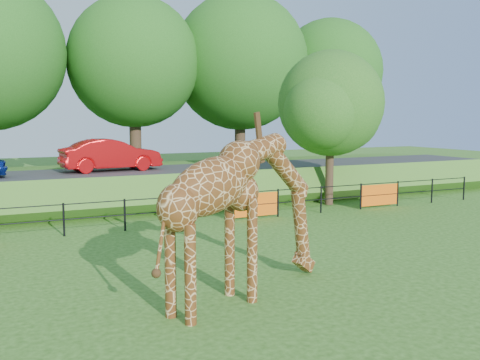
{
  "coord_description": "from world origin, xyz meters",
  "views": [
    {
      "loc": [
        -6.14,
        -9.93,
        3.88
      ],
      "look_at": [
        0.66,
        4.41,
        2.0
      ],
      "focal_mm": 40.0,
      "sensor_mm": 36.0,
      "label": 1
    }
  ],
  "objects_px": {
    "giraffe": "(245,216)",
    "tree_east": "(332,108)",
    "visitor": "(203,195)",
    "car_red": "(111,155)"
  },
  "relations": [
    {
      "from": "giraffe",
      "to": "tree_east",
      "type": "distance_m",
      "value": 13.18
    },
    {
      "from": "giraffe",
      "to": "visitor",
      "type": "relative_size",
      "value": 3.07
    },
    {
      "from": "giraffe",
      "to": "visitor",
      "type": "distance_m",
      "value": 9.74
    },
    {
      "from": "giraffe",
      "to": "visitor",
      "type": "xyz_separation_m",
      "value": [
        2.68,
        9.32,
        -0.96
      ]
    },
    {
      "from": "car_red",
      "to": "visitor",
      "type": "bearing_deg",
      "value": -159.69
    },
    {
      "from": "visitor",
      "to": "car_red",
      "type": "bearing_deg",
      "value": -53.95
    },
    {
      "from": "tree_east",
      "to": "car_red",
      "type": "bearing_deg",
      "value": 150.19
    },
    {
      "from": "giraffe",
      "to": "tree_east",
      "type": "xyz_separation_m",
      "value": [
        8.82,
        9.47,
        2.52
      ]
    },
    {
      "from": "car_red",
      "to": "visitor",
      "type": "distance_m",
      "value": 5.84
    },
    {
      "from": "car_red",
      "to": "tree_east",
      "type": "xyz_separation_m",
      "value": [
        8.64,
        -4.95,
        2.13
      ]
    }
  ]
}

